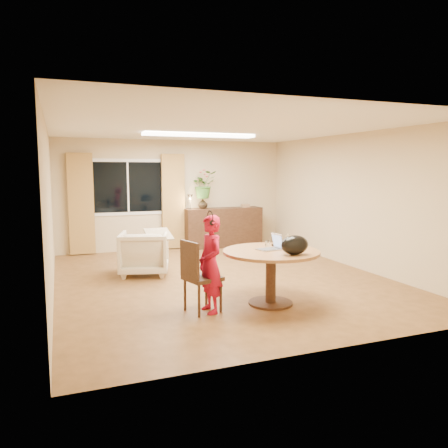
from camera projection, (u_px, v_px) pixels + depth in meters
name	position (u px, v px, depth m)	size (l,w,h in m)	color
floor	(222.00, 279.00, 7.65)	(6.50, 6.50, 0.00)	brown
ceiling	(222.00, 128.00, 7.33)	(6.50, 6.50, 0.00)	white
wall_back	(174.00, 195.00, 10.50)	(5.50, 5.50, 0.00)	#CBB384
wall_left	(49.00, 210.00, 6.52)	(6.50, 6.50, 0.00)	#CBB384
wall_right	(354.00, 201.00, 8.46)	(6.50, 6.50, 0.00)	#CBB384
window	(128.00, 187.00, 10.07)	(1.70, 0.03, 1.30)	white
curtain_left	(81.00, 204.00, 9.67)	(0.55, 0.08, 2.25)	olive
curtain_right	(173.00, 201.00, 10.42)	(0.55, 0.08, 2.25)	olive
ceiling_panel	(200.00, 135.00, 8.44)	(2.20, 0.35, 0.05)	white
dining_table	(271.00, 262.00, 6.14)	(1.36, 1.36, 0.77)	brown
dining_chair	(203.00, 276.00, 5.83)	(0.47, 0.43, 0.98)	black
child	(210.00, 264.00, 5.79)	(0.31, 0.48, 1.31)	#B72E0E
laptop	(269.00, 242.00, 6.15)	(0.35, 0.23, 0.23)	#B7B7BC
tumbler	(268.00, 244.00, 6.35)	(0.07, 0.07, 0.10)	white
wine_glass	(287.00, 240.00, 6.44)	(0.07, 0.07, 0.19)	white
pot_lid	(278.00, 245.00, 6.50)	(0.20, 0.20, 0.03)	white
handbag	(295.00, 245.00, 5.80)	(0.39, 0.23, 0.26)	black
armchair	(144.00, 253.00, 7.93)	(0.85, 0.87, 0.79)	#BCB595
throw	(158.00, 230.00, 7.95)	(0.45, 0.55, 0.03)	beige
sideboard	(223.00, 227.00, 10.79)	(1.93, 0.47, 0.96)	black
vase	(203.00, 203.00, 10.53)	(0.24, 0.24, 0.25)	black
bouquet	(204.00, 185.00, 10.48)	(0.59, 0.51, 0.66)	#286C29
book_stack	(245.00, 206.00, 10.94)	(0.20, 0.15, 0.08)	#886145
desk_lamp	(190.00, 202.00, 10.36)	(0.15, 0.15, 0.37)	black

